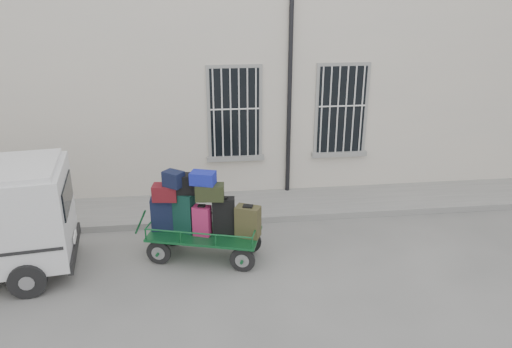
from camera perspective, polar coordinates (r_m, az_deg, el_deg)
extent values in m
plane|color=#61615C|center=(10.50, 1.31, -8.95)|extent=(80.00, 80.00, 0.00)
cube|color=beige|center=(14.74, -1.73, 12.20)|extent=(24.00, 5.00, 6.00)
cylinder|color=black|center=(12.39, 3.86, 9.56)|extent=(0.11, 0.11, 5.60)
cube|color=black|center=(12.39, -2.44, 6.98)|extent=(1.20, 0.08, 2.20)
cube|color=gray|center=(12.70, -2.36, 1.87)|extent=(1.45, 0.22, 0.12)
cube|color=black|center=(12.88, 9.71, 7.24)|extent=(1.20, 0.08, 2.20)
cube|color=gray|center=(13.18, 9.44, 2.31)|extent=(1.45, 0.22, 0.12)
cube|color=slate|center=(12.41, -0.15, -3.63)|extent=(24.00, 1.70, 0.15)
cylinder|color=black|center=(10.17, -11.05, -8.81)|extent=(0.49, 0.20, 0.50)
cylinder|color=gray|center=(10.17, -11.05, -8.81)|extent=(0.29, 0.16, 0.27)
cylinder|color=black|center=(10.79, -9.67, -6.88)|extent=(0.49, 0.20, 0.50)
cylinder|color=gray|center=(10.79, -9.67, -6.88)|extent=(0.29, 0.16, 0.27)
cylinder|color=black|center=(9.75, -1.56, -9.81)|extent=(0.49, 0.20, 0.50)
cylinder|color=gray|center=(9.75, -1.56, -9.81)|extent=(0.29, 0.16, 0.27)
cylinder|color=black|center=(10.39, -0.75, -7.71)|extent=(0.49, 0.20, 0.50)
cylinder|color=gray|center=(10.39, -0.75, -7.71)|extent=(0.29, 0.16, 0.27)
cube|color=#135328|center=(10.10, -5.90, -6.81)|extent=(2.38, 1.58, 0.05)
cylinder|color=#135328|center=(10.45, -13.07, -5.37)|extent=(0.29, 0.12, 0.56)
cube|color=black|center=(10.23, -10.62, -4.48)|extent=(0.46, 0.28, 0.66)
cube|color=black|center=(10.08, -10.74, -2.69)|extent=(0.21, 0.18, 0.03)
cube|color=#0C2D26|center=(10.03, -8.17, -4.38)|extent=(0.48, 0.42, 0.81)
cube|color=black|center=(9.86, -8.29, -2.17)|extent=(0.19, 0.16, 0.03)
cube|color=#861852|center=(9.89, -6.18, -5.32)|extent=(0.39, 0.33, 0.61)
cube|color=black|center=(9.75, -6.25, -3.63)|extent=(0.16, 0.15, 0.03)
cube|color=black|center=(9.87, -3.71, -4.80)|extent=(0.46, 0.26, 0.76)
cube|color=black|center=(9.71, -3.77, -2.71)|extent=(0.20, 0.16, 0.03)
cube|color=#393A1D|center=(9.77, -0.93, -5.45)|extent=(0.54, 0.45, 0.63)
cube|color=black|center=(9.63, -0.94, -3.69)|extent=(0.22, 0.19, 0.03)
cube|color=#5C121C|center=(9.96, -10.35, -2.08)|extent=(0.51, 0.37, 0.32)
cube|color=black|center=(9.83, -7.70, -1.10)|extent=(0.58, 0.38, 0.38)
cube|color=black|center=(9.61, -5.31, -2.08)|extent=(0.57, 0.35, 0.31)
cube|color=black|center=(9.75, -9.42, -0.56)|extent=(0.46, 0.44, 0.30)
cube|color=#16189B|center=(9.56, -6.08, -0.46)|extent=(0.53, 0.43, 0.24)
cube|color=black|center=(10.01, -20.77, -2.23)|extent=(0.21, 1.34, 0.53)
cube|color=black|center=(10.47, -20.05, -7.83)|extent=(0.32, 1.78, 0.21)
cube|color=white|center=(10.36, -19.99, -6.74)|extent=(0.08, 0.41, 0.12)
cylinder|color=black|center=(9.87, -24.65, -10.97)|extent=(0.68, 0.29, 0.66)
cylinder|color=black|center=(11.40, -23.25, -6.37)|extent=(0.68, 0.29, 0.66)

